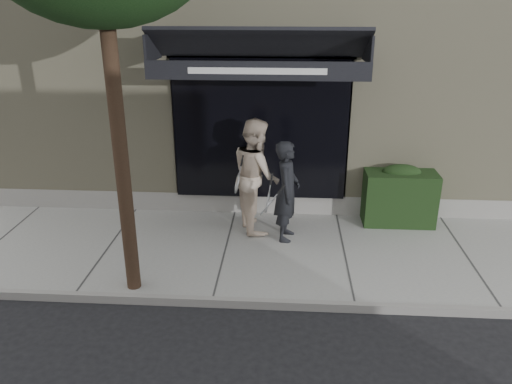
{
  "coord_description": "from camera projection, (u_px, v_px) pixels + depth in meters",
  "views": [
    {
      "loc": [
        -1.0,
        -7.51,
        4.11
      ],
      "look_at": [
        -1.52,
        0.6,
        0.91
      ],
      "focal_mm": 35.0,
      "sensor_mm": 36.0,
      "label": 1
    }
  ],
  "objects": [
    {
      "name": "curb",
      "position": [
        355.0,
        307.0,
        6.95
      ],
      "size": [
        20.0,
        0.1,
        0.14
      ],
      "primitive_type": "cube",
      "color": "gray",
      "rests_on": "ground"
    },
    {
      "name": "building_facade",
      "position": [
        330.0,
        57.0,
        12.01
      ],
      "size": [
        14.3,
        8.04,
        5.64
      ],
      "color": "#B4AC89",
      "rests_on": "ground"
    },
    {
      "name": "sidewalk",
      "position": [
        344.0,
        254.0,
        8.39
      ],
      "size": [
        20.0,
        3.0,
        0.12
      ],
      "primitive_type": "cube",
      "color": "gray",
      "rests_on": "ground"
    },
    {
      "name": "pedestrian_back",
      "position": [
        256.0,
        175.0,
        8.86
      ],
      "size": [
        1.04,
        1.18,
        2.05
      ],
      "color": "beige",
      "rests_on": "sidewalk"
    },
    {
      "name": "ground",
      "position": [
        344.0,
        257.0,
        8.41
      ],
      "size": [
        80.0,
        80.0,
        0.0
      ],
      "primitive_type": "plane",
      "color": "black",
      "rests_on": "ground"
    },
    {
      "name": "pedestrian_front",
      "position": [
        287.0,
        191.0,
        8.52
      ],
      "size": [
        0.72,
        0.95,
        1.77
      ],
      "color": "black",
      "rests_on": "sidewalk"
    },
    {
      "name": "hedge",
      "position": [
        399.0,
        195.0,
        9.27
      ],
      "size": [
        1.3,
        0.7,
        1.14
      ],
      "color": "black",
      "rests_on": "sidewalk"
    }
  ]
}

